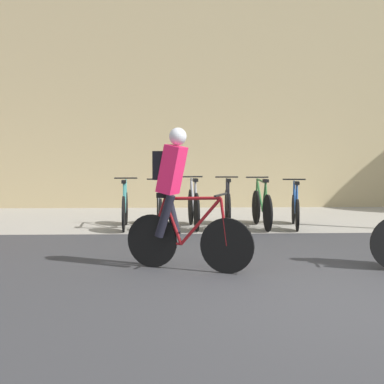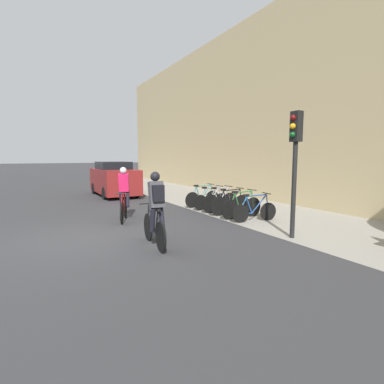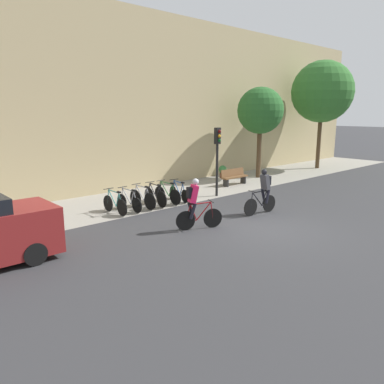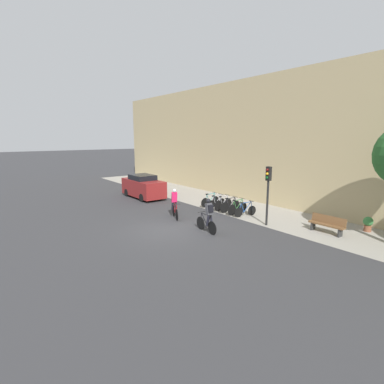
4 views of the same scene
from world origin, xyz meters
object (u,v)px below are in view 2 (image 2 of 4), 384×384
at_px(parked_car, 114,179).
at_px(cyclist_pink, 124,192).
at_px(parked_bike_3, 230,204).
at_px(parked_bike_4, 242,206).
at_px(parked_bike_0, 202,198).
at_px(cyclist_grey, 156,208).
at_px(parked_bike_1, 211,200).
at_px(traffic_light_pole, 295,151).
at_px(parked_bike_2, 220,201).
at_px(parked_bike_5, 255,210).

bearing_deg(parked_car, cyclist_pink, -11.73).
relative_size(parked_bike_3, parked_bike_4, 0.97).
height_order(cyclist_pink, parked_bike_0, cyclist_pink).
bearing_deg(cyclist_grey, cyclist_pink, 175.76).
bearing_deg(parked_bike_1, parked_bike_4, 0.02).
bearing_deg(cyclist_pink, parked_bike_1, 94.79).
height_order(cyclist_grey, parked_bike_1, cyclist_grey).
xyz_separation_m(parked_bike_0, traffic_light_pole, (5.33, -0.46, 1.88)).
bearing_deg(parked_car, parked_bike_0, 22.34).
height_order(cyclist_pink, parked_bike_2, cyclist_pink).
height_order(parked_bike_5, traffic_light_pole, traffic_light_pole).
bearing_deg(cyclist_pink, parked_bike_4, 65.20).
height_order(cyclist_pink, parked_bike_5, cyclist_pink).
bearing_deg(parked_car, traffic_light_pole, 9.56).
xyz_separation_m(parked_bike_2, parked_car, (-6.91, -2.30, 0.48)).
distance_m(parked_bike_3, traffic_light_pole, 3.85).
height_order(parked_bike_2, traffic_light_pole, traffic_light_pole).
height_order(cyclist_grey, parked_bike_3, cyclist_grey).
relative_size(cyclist_pink, parked_bike_5, 1.09).
bearing_deg(parked_bike_2, parked_car, -161.63).
distance_m(parked_bike_2, parked_bike_3, 0.66).
bearing_deg(parked_bike_4, parked_bike_1, -179.98).
distance_m(parked_bike_4, parked_bike_5, 0.66).
bearing_deg(parked_bike_5, parked_bike_4, 179.88).
bearing_deg(parked_bike_0, parked_bike_3, 0.03).
xyz_separation_m(cyclist_grey, parked_bike_2, (-3.09, 3.91, -0.53)).
bearing_deg(traffic_light_pole, parked_bike_4, 170.33).
height_order(parked_bike_3, parked_car, parked_car).
xyz_separation_m(parked_bike_1, traffic_light_pole, (4.67, -0.45, 1.89)).
relative_size(parked_bike_0, parked_bike_2, 1.00).
xyz_separation_m(parked_bike_0, parked_bike_4, (2.66, -0.00, 0.01)).
bearing_deg(traffic_light_pole, parked_bike_2, 173.49).
height_order(cyclist_grey, parked_car, parked_car).
bearing_deg(traffic_light_pole, parked_bike_1, 174.44).
xyz_separation_m(cyclist_grey, parked_bike_0, (-4.42, 3.91, -0.55)).
bearing_deg(cyclist_grey, parked_bike_4, 114.26).
distance_m(traffic_light_pole, parked_car, 11.15).
relative_size(parked_bike_1, parked_bike_3, 0.98).
distance_m(cyclist_pink, parked_bike_3, 3.83).
bearing_deg(parked_bike_4, parked_bike_0, 180.00).
bearing_deg(traffic_light_pole, parked_bike_3, 172.22).
height_order(parked_bike_3, parked_bike_5, parked_bike_3).
relative_size(cyclist_grey, parked_bike_1, 1.09).
distance_m(parked_bike_1, parked_bike_2, 0.66).
bearing_deg(parked_bike_0, parked_bike_5, -0.03).
bearing_deg(parked_bike_2, parked_bike_4, -0.06).
xyz_separation_m(parked_bike_5, traffic_light_pole, (2.01, -0.45, 1.89)).
bearing_deg(traffic_light_pole, parked_bike_0, 175.12).
bearing_deg(parked_bike_2, parked_bike_0, -179.94).
bearing_deg(parked_bike_0, parked_bike_1, -0.08).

